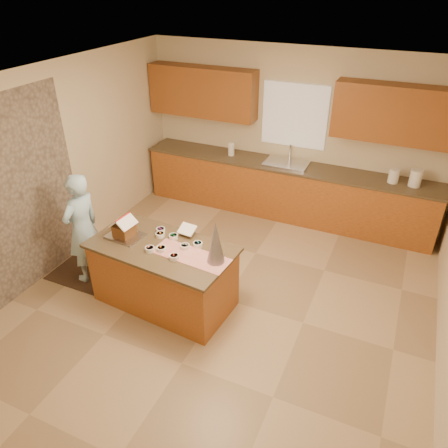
{
  "coord_description": "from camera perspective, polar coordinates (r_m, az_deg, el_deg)",
  "views": [
    {
      "loc": [
        1.71,
        -3.85,
        3.67
      ],
      "look_at": [
        -0.1,
        0.2,
        1.0
      ],
      "focal_mm": 34.31,
      "sensor_mm": 36.0,
      "label": 1
    }
  ],
  "objects": [
    {
      "name": "upper_cabinet_right",
      "position": [
        6.66,
        22.44,
        13.35
      ],
      "size": [
        1.85,
        0.35,
        0.8
      ],
      "primitive_type": "cube",
      "color": "#9D4821",
      "rests_on": "wall_back"
    },
    {
      "name": "floor",
      "position": [
        5.59,
        0.1,
        -10.02
      ],
      "size": [
        5.5,
        5.5,
        0.0
      ],
      "primitive_type": "plane",
      "color": "tan",
      "rests_on": "ground"
    },
    {
      "name": "upper_cabinet_left",
      "position": [
        7.42,
        -2.87,
        17.18
      ],
      "size": [
        1.85,
        0.35,
        0.8
      ],
      "primitive_type": "cube",
      "color": "#9D4821",
      "rests_on": "wall_back"
    },
    {
      "name": "table_runner",
      "position": [
        4.9,
        -4.45,
        -4.24
      ],
      "size": [
        0.95,
        0.41,
        0.01
      ],
      "primitive_type": "cube",
      "rotation": [
        0.0,
        0.0,
        -0.09
      ],
      "color": "#B2140C",
      "rests_on": "island_top"
    },
    {
      "name": "window_curtain",
      "position": [
        7.08,
        9.39,
        14.06
      ],
      "size": [
        1.05,
        0.03,
        1.0
      ],
      "primitive_type": "cube",
      "color": "white",
      "rests_on": "wall_back"
    },
    {
      "name": "faucet",
      "position": [
        7.19,
        8.79,
        9.39
      ],
      "size": [
        0.03,
        0.03,
        0.28
      ],
      "primitive_type": "cylinder",
      "color": "silver",
      "rests_on": "back_counter_top"
    },
    {
      "name": "back_counter_top",
      "position": [
        7.09,
        8.27,
        7.71
      ],
      "size": [
        4.85,
        0.63,
        0.04
      ],
      "primitive_type": "cube",
      "color": "brown",
      "rests_on": "back_counter_base"
    },
    {
      "name": "sink",
      "position": [
        7.1,
        8.26,
        7.64
      ],
      "size": [
        0.7,
        0.45,
        0.12
      ],
      "primitive_type": "cube",
      "color": "silver",
      "rests_on": "back_counter_top"
    },
    {
      "name": "boy",
      "position": [
        5.83,
        -18.33,
        -0.55
      ],
      "size": [
        0.42,
        0.59,
        1.51
      ],
      "primitive_type": "imported",
      "rotation": [
        0.0,
        0.0,
        -1.68
      ],
      "color": "#ABD8F3",
      "rests_on": "rug"
    },
    {
      "name": "cookbook",
      "position": [
        5.22,
        -4.94,
        -0.72
      ],
      "size": [
        0.22,
        0.18,
        0.09
      ],
      "primitive_type": "cube",
      "rotation": [
        -1.13,
        0.0,
        -0.09
      ],
      "color": "white",
      "rests_on": "island_top"
    },
    {
      "name": "stone_accent",
      "position": [
        5.72,
        -26.84,
        2.45
      ],
      "size": [
        0.0,
        2.5,
        2.5
      ],
      "primitive_type": "plane",
      "rotation": [
        1.57,
        0.0,
        1.57
      ],
      "color": "gray",
      "rests_on": "wall_left"
    },
    {
      "name": "rug",
      "position": [
        6.27,
        -17.54,
        -6.4
      ],
      "size": [
        1.03,
        0.67,
        0.01
      ],
      "primitive_type": "cube",
      "color": "black",
      "rests_on": "floor"
    },
    {
      "name": "island_top",
      "position": [
        5.11,
        -8.35,
        -3.1
      ],
      "size": [
        1.8,
        1.05,
        0.04
      ],
      "primitive_type": "cube",
      "rotation": [
        0.0,
        0.0,
        -0.09
      ],
      "color": "brown",
      "rests_on": "island_base"
    },
    {
      "name": "candy_bowls",
      "position": [
        5.09,
        -7.17,
        -2.56
      ],
      "size": [
        0.67,
        0.54,
        0.05
      ],
      "color": "orange",
      "rests_on": "island_top"
    },
    {
      "name": "back_counter_base",
      "position": [
        7.28,
        8.0,
        4.39
      ],
      "size": [
        4.8,
        0.6,
        0.88
      ],
      "primitive_type": "cube",
      "color": "#A46422",
      "rests_on": "floor"
    },
    {
      "name": "paper_towel",
      "position": [
        7.34,
        0.98,
        9.98
      ],
      "size": [
        0.11,
        0.11,
        0.23
      ],
      "primitive_type": "cylinder",
      "color": "white",
      "rests_on": "back_counter_top"
    },
    {
      "name": "wall_front",
      "position": [
        3.09,
        -22.76,
        -21.05
      ],
      "size": [
        5.5,
        5.5,
        0.0
      ],
      "primitive_type": "plane",
      "color": "beige",
      "rests_on": "floor"
    },
    {
      "name": "tinsel_tree",
      "position": [
        4.65,
        -1.11,
        -2.49
      ],
      "size": [
        0.22,
        0.22,
        0.51
      ],
      "primitive_type": "cone",
      "rotation": [
        0.0,
        0.0,
        -0.09
      ],
      "color": "#A8A9B4",
      "rests_on": "island_top"
    },
    {
      "name": "canister_b",
      "position": [
        6.83,
        24.17,
        5.6
      ],
      "size": [
        0.17,
        0.17,
        0.25
      ],
      "primitive_type": "cylinder",
      "color": "white",
      "rests_on": "back_counter_top"
    },
    {
      "name": "wall_back",
      "position": [
        7.2,
        9.25,
        11.84
      ],
      "size": [
        5.5,
        5.5,
        0.0
      ],
      "primitive_type": "plane",
      "color": "beige",
      "rests_on": "floor"
    },
    {
      "name": "canister_c",
      "position": [
        6.84,
        24.12,
        5.38
      ],
      "size": [
        0.13,
        0.13,
        0.19
      ],
      "primitive_type": "cylinder",
      "color": "white",
      "rests_on": "back_counter_top"
    },
    {
      "name": "baking_tray",
      "position": [
        5.35,
        -13.03,
        -1.54
      ],
      "size": [
        0.45,
        0.35,
        0.02
      ],
      "primitive_type": "cube",
      "rotation": [
        0.0,
        0.0,
        -0.09
      ],
      "color": "silver",
      "rests_on": "island_top"
    },
    {
      "name": "canister_a",
      "position": [
        6.83,
        21.69,
        5.98
      ],
      "size": [
        0.15,
        0.15,
        0.21
      ],
      "primitive_type": "cylinder",
      "color": "white",
      "rests_on": "back_counter_top"
    },
    {
      "name": "island_base",
      "position": [
        5.36,
        -8.0,
        -6.85
      ],
      "size": [
        1.72,
        0.97,
        0.81
      ],
      "primitive_type": "cube",
      "rotation": [
        0.0,
        0.0,
        -0.09
      ],
      "color": "#A46422",
      "rests_on": "floor"
    },
    {
      "name": "ceiling",
      "position": [
        4.32,
        0.13,
        18.07
      ],
      "size": [
        5.5,
        5.5,
        0.0
      ],
      "primitive_type": "plane",
      "color": "silver",
      "rests_on": "floor"
    },
    {
      "name": "wall_left",
      "position": [
        6.16,
        -21.79,
        6.63
      ],
      "size": [
        5.5,
        5.5,
        0.0
      ],
      "primitive_type": "plane",
      "color": "beige",
      "rests_on": "floor"
    },
    {
      "name": "gingerbread_house",
      "position": [
        5.3,
        -13.17,
        -0.55
      ],
      "size": [
        0.27,
        0.28,
        0.26
      ],
      "color": "brown",
      "rests_on": "baking_tray"
    }
  ]
}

